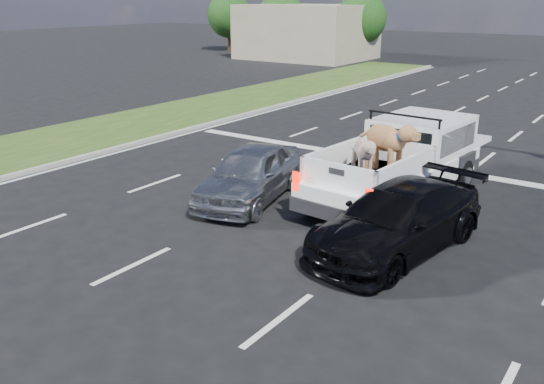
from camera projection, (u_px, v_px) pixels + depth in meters
The scene contains 11 objects.
ground at pixel (199, 290), 10.42m from camera, with size 160.00×160.00×0.00m, color black.
road_markings at pixel (362, 194), 15.50m from camera, with size 17.75×60.00×0.01m.
grass_median_left at pixel (75, 139), 21.29m from camera, with size 5.00×60.00×0.10m, color #214114.
curb_left at pixel (120, 148), 19.96m from camera, with size 0.15×60.00×0.14m, color #9A978D.
building_left at pixel (307, 32), 48.48m from camera, with size 10.00×8.00×4.40m, color tan.
tree_far_a at pixel (229, 16), 55.10m from camera, with size 4.20×4.20×5.40m.
tree_far_b at pixel (281, 17), 51.85m from camera, with size 4.20×4.20×5.40m.
tree_far_c at pixel (361, 19), 47.50m from camera, with size 4.20×4.20×5.40m.
pickup_truck at pixel (400, 160), 14.77m from camera, with size 2.65×6.13×2.24m.
silver_sedan at pixel (250, 173), 14.84m from camera, with size 1.69×4.20×1.43m, color #A3A6AA.
black_coupe at pixel (398, 219), 11.86m from camera, with size 1.92×4.72×1.37m, color black.
Camera 1 is at (6.41, -6.85, 5.05)m, focal length 38.00 mm.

